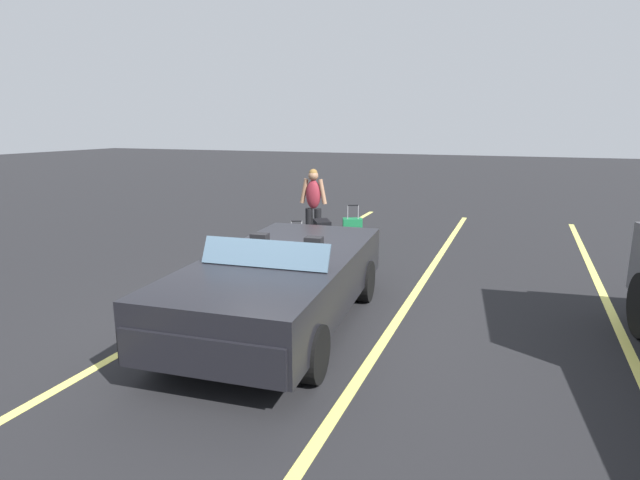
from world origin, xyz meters
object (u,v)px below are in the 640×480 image
object	(u,v)px
convertible_car	(275,287)
suitcase_small_carryon	(297,253)
suitcase_medium_bright	(352,233)
suitcase_large_black	(322,239)
traveler_person	(313,203)
duffel_bag	(358,255)

from	to	relation	value
convertible_car	suitcase_small_carryon	world-z (taller)	convertible_car
convertible_car	suitcase_medium_bright	xyz separation A→B (m)	(-4.70, -0.52, -0.28)
suitcase_large_black	suitcase_medium_bright	size ratio (longest dim) A/B	0.80
suitcase_medium_bright	traveler_person	world-z (taller)	traveler_person
convertible_car	duffel_bag	size ratio (longest dim) A/B	6.54
convertible_car	suitcase_large_black	distance (m)	3.76
convertible_car	suitcase_small_carryon	bearing A→B (deg)	-165.67
suitcase_medium_bright	traveler_person	size ratio (longest dim) A/B	0.56
suitcase_large_black	duffel_bag	xyz separation A→B (m)	(0.17, 0.79, -0.21)
suitcase_small_carryon	duffel_bag	distance (m)	1.16
suitcase_medium_bright	traveler_person	bearing A→B (deg)	84.67
suitcase_medium_bright	suitcase_small_carryon	world-z (taller)	suitcase_medium_bright
convertible_car	traveler_person	distance (m)	4.65
suitcase_small_carryon	traveler_person	bearing A→B (deg)	-12.97
duffel_bag	suitcase_medium_bright	bearing A→B (deg)	-157.35
suitcase_large_black	suitcase_small_carryon	distance (m)	0.80
suitcase_large_black	convertible_car	bearing A→B (deg)	71.08
traveler_person	convertible_car	bearing A→B (deg)	15.83
suitcase_medium_bright	suitcase_small_carryon	bearing A→B (deg)	142.08
suitcase_large_black	traveler_person	distance (m)	1.09
suitcase_large_black	suitcase_medium_bright	xyz separation A→B (m)	(-1.04, 0.29, -0.06)
suitcase_large_black	traveler_person	world-z (taller)	traveler_person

